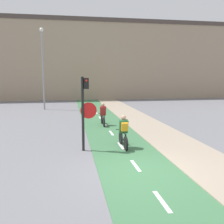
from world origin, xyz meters
TOP-DOWN VIEW (x-y plane):
  - ground_plane at (0.00, 0.00)m, footprint 120.00×120.00m
  - bike_lane at (0.00, 0.01)m, footprint 2.70×60.00m
  - sidewalk_strip at (2.55, 0.00)m, footprint 2.40×60.00m
  - building_row_background at (0.00, 26.77)m, footprint 60.00×5.20m
  - traffic_light_pole at (-1.58, 2.64)m, footprint 0.67×0.25m
  - street_lamp_far at (-4.48, 16.04)m, footprint 0.36×0.36m
  - cyclist_near at (0.07, 2.77)m, footprint 0.46×1.64m
  - cyclist_far at (-0.16, 7.76)m, footprint 0.46×1.59m

SIDE VIEW (x-z plane):
  - ground_plane at x=0.00m, z-range 0.00..0.00m
  - bike_lane at x=0.00m, z-range 0.00..0.02m
  - sidewalk_strip at x=2.55m, z-range 0.00..0.05m
  - cyclist_far at x=-0.16m, z-range -0.06..1.36m
  - cyclist_near at x=0.07m, z-range -0.02..1.41m
  - traffic_light_pole at x=-1.58m, z-range 0.37..3.43m
  - street_lamp_far at x=-4.48m, z-range 0.77..8.06m
  - building_row_background at x=0.00m, z-range 0.01..10.22m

